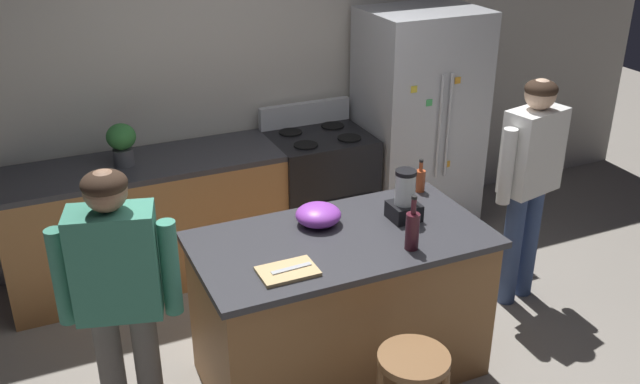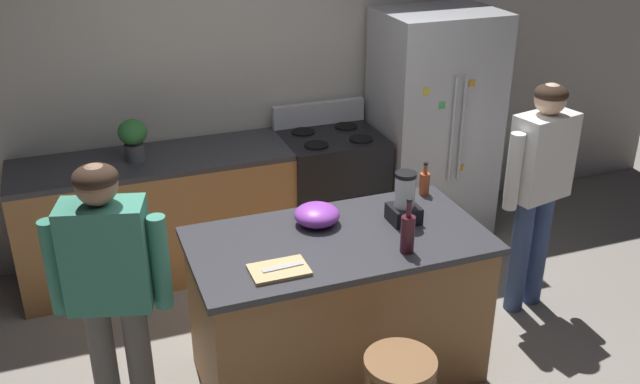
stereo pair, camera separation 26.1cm
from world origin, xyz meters
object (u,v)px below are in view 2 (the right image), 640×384
at_px(refrigerator, 433,126).
at_px(bottle_cooking_sauce, 425,183).
at_px(person_by_island_left, 111,284).
at_px(cutting_board, 279,270).
at_px(kitchen_island, 338,307).
at_px(person_by_sink_right, 539,178).
at_px(stove_range, 331,190).
at_px(bottle_wine, 408,232).
at_px(bar_stool, 399,384).
at_px(blender_appliance, 404,201).
at_px(mixing_bowl, 317,215).
at_px(chef_knife, 283,267).
at_px(potted_plant, 133,137).

height_order(refrigerator, bottle_cooking_sauce, refrigerator).
xyz_separation_m(person_by_island_left, cutting_board, (0.83, -0.11, -0.03)).
relative_size(kitchen_island, person_by_sink_right, 1.04).
bearing_deg(stove_range, bottle_wine, -98.18).
distance_m(kitchen_island, stove_range, 1.62).
bearing_deg(person_by_sink_right, bar_stool, -145.75).
height_order(kitchen_island, blender_appliance, blender_appliance).
height_order(person_by_sink_right, mixing_bowl, person_by_sink_right).
relative_size(person_by_island_left, bottle_cooking_sauce, 7.46).
xyz_separation_m(blender_appliance, chef_knife, (-0.83, -0.28, -0.11)).
height_order(bottle_wine, bottle_cooking_sauce, bottle_wine).
height_order(blender_appliance, bottle_wine, bottle_wine).
xyz_separation_m(bottle_wine, mixing_bowl, (-0.34, 0.47, -0.06)).
height_order(person_by_island_left, bottle_wine, person_by_island_left).
xyz_separation_m(stove_range, cutting_board, (-0.97, -1.76, 0.47)).
relative_size(person_by_island_left, blender_appliance, 5.20).
height_order(person_by_sink_right, bottle_cooking_sauce, person_by_sink_right).
height_order(bottle_cooking_sauce, chef_knife, bottle_cooking_sauce).
xyz_separation_m(kitchen_island, person_by_sink_right, (1.49, 0.22, 0.51)).
bearing_deg(person_by_island_left, bottle_cooking_sauce, 13.51).
bearing_deg(kitchen_island, chef_knife, -149.81).
xyz_separation_m(blender_appliance, bottle_wine, (-0.14, -0.32, -0.01)).
bearing_deg(kitchen_island, stove_range, 70.30).
bearing_deg(mixing_bowl, person_by_sink_right, 1.00).
bearing_deg(bottle_cooking_sauce, person_by_island_left, -166.49).
height_order(stove_range, person_by_sink_right, person_by_sink_right).
relative_size(bottle_cooking_sauce, mixing_bowl, 0.81).
bearing_deg(bar_stool, blender_appliance, 63.71).
distance_m(kitchen_island, person_by_sink_right, 1.59).
height_order(potted_plant, bottle_wine, bottle_wine).
distance_m(stove_range, bar_stool, 2.37).
height_order(stove_range, bottle_cooking_sauce, bottle_cooking_sauce).
relative_size(bar_stool, potted_plant, 2.19).
xyz_separation_m(bar_stool, mixing_bowl, (-0.07, 0.98, 0.48)).
xyz_separation_m(refrigerator, mixing_bowl, (-1.47, -1.30, 0.08)).
bearing_deg(person_by_sink_right, person_by_island_left, -172.74).
relative_size(person_by_island_left, chef_knife, 7.32).
bearing_deg(person_by_island_left, blender_appliance, 6.04).
relative_size(refrigerator, blender_appliance, 5.91).
distance_m(bottle_cooking_sauce, mixing_bowl, 0.79).
relative_size(kitchen_island, refrigerator, 0.92).
height_order(cutting_board, chef_knife, chef_knife).
height_order(person_by_island_left, mixing_bowl, person_by_island_left).
bearing_deg(bottle_wine, bar_stool, -117.97).
bearing_deg(mixing_bowl, refrigerator, 41.60).
xyz_separation_m(stove_range, chef_knife, (-0.95, -1.76, 0.48)).
bearing_deg(chef_knife, person_by_island_left, 169.91).
bearing_deg(bottle_wine, chef_knife, 176.75).
height_order(refrigerator, person_by_sink_right, refrigerator).
height_order(kitchen_island, bottle_cooking_sauce, bottle_cooking_sauce).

